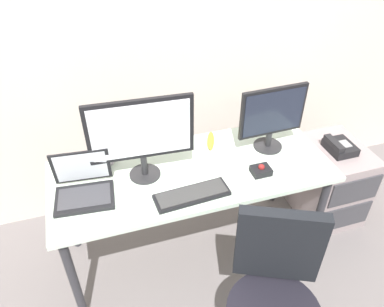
% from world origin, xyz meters
% --- Properties ---
extents(ground_plane, '(8.00, 8.00, 0.00)m').
position_xyz_m(ground_plane, '(0.00, 0.00, 0.00)').
color(ground_plane, slate).
extents(back_wall, '(6.00, 0.10, 2.80)m').
position_xyz_m(back_wall, '(0.00, 0.69, 1.40)').
color(back_wall, beige).
rests_on(back_wall, ground).
extents(desk, '(1.65, 0.67, 0.72)m').
position_xyz_m(desk, '(0.00, 0.00, 0.64)').
color(desk, silver).
rests_on(desk, ground).
extents(file_cabinet, '(0.42, 0.53, 0.59)m').
position_xyz_m(file_cabinet, '(1.08, 0.06, 0.29)').
color(file_cabinet, gray).
rests_on(file_cabinet, ground).
extents(desk_phone, '(0.17, 0.20, 0.09)m').
position_xyz_m(desk_phone, '(1.07, 0.04, 0.62)').
color(desk_phone, black).
rests_on(desk_phone, file_cabinet).
extents(monitor_main, '(0.58, 0.18, 0.50)m').
position_xyz_m(monitor_main, '(-0.27, 0.04, 1.01)').
color(monitor_main, '#262628').
rests_on(monitor_main, desk).
extents(monitor_side, '(0.42, 0.18, 0.42)m').
position_xyz_m(monitor_side, '(0.53, 0.07, 0.95)').
color(monitor_side, '#262628').
rests_on(monitor_side, desk).
extents(keyboard, '(0.42, 0.16, 0.03)m').
position_xyz_m(keyboard, '(-0.07, -0.22, 0.73)').
color(keyboard, black).
rests_on(keyboard, desk).
extents(laptop, '(0.33, 0.29, 0.24)m').
position_xyz_m(laptop, '(-0.62, -0.02, 0.77)').
color(laptop, black).
rests_on(laptop, desk).
extents(trackball_mouse, '(0.11, 0.09, 0.07)m').
position_xyz_m(trackball_mouse, '(0.37, -0.15, 0.74)').
color(trackball_mouse, black).
rests_on(trackball_mouse, desk).
extents(coffee_mug, '(0.10, 0.09, 0.10)m').
position_xyz_m(coffee_mug, '(-0.47, 0.22, 0.77)').
color(coffee_mug, silver).
rests_on(coffee_mug, desk).
extents(banana, '(0.11, 0.19, 0.04)m').
position_xyz_m(banana, '(0.20, 0.22, 0.74)').
color(banana, yellow).
rests_on(banana, desk).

